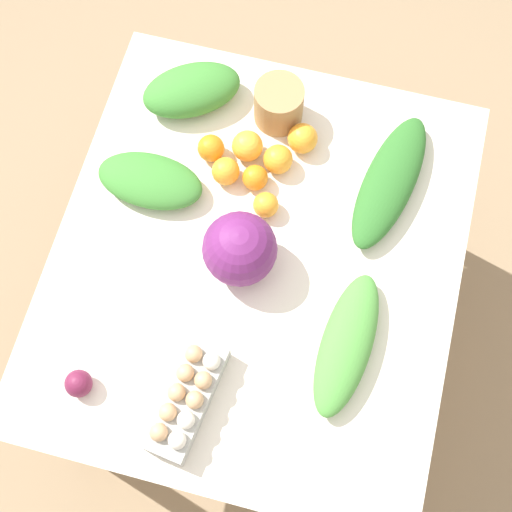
# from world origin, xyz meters

# --- Properties ---
(ground_plane) EXTENTS (8.00, 8.00, 0.00)m
(ground_plane) POSITION_xyz_m (0.00, 0.00, 0.00)
(ground_plane) COLOR #937A5B
(dining_table) EXTENTS (1.14, 1.00, 0.73)m
(dining_table) POSITION_xyz_m (0.00, 0.00, 0.63)
(dining_table) COLOR silver
(dining_table) RESTS_ON ground_plane
(cabbage_purple) EXTENTS (0.18, 0.18, 0.18)m
(cabbage_purple) POSITION_xyz_m (-0.02, 0.04, 0.82)
(cabbage_purple) COLOR #6B2366
(cabbage_purple) RESTS_ON dining_table
(egg_carton) EXTENTS (0.29, 0.13, 0.09)m
(egg_carton) POSITION_xyz_m (-0.38, 0.06, 0.78)
(egg_carton) COLOR #A8A8A3
(egg_carton) RESTS_ON dining_table
(paper_bag) EXTENTS (0.13, 0.13, 0.12)m
(paper_bag) POSITION_xyz_m (0.41, 0.04, 0.79)
(paper_bag) COLOR #A87F51
(paper_bag) RESTS_ON dining_table
(greens_bunch_chard) EXTENTS (0.15, 0.27, 0.07)m
(greens_bunch_chard) POSITION_xyz_m (0.12, 0.31, 0.77)
(greens_bunch_chard) COLOR #3D8433
(greens_bunch_chard) RESTS_ON dining_table
(greens_bunch_beet_tops) EXTENTS (0.42, 0.20, 0.07)m
(greens_bunch_beet_tops) POSITION_xyz_m (0.27, -0.28, 0.77)
(greens_bunch_beet_tops) COLOR #2D6B28
(greens_bunch_beet_tops) RESTS_ON dining_table
(greens_bunch_kale) EXTENTS (0.36, 0.15, 0.07)m
(greens_bunch_kale) POSITION_xyz_m (-0.16, -0.26, 0.77)
(greens_bunch_kale) COLOR #4C933D
(greens_bunch_kale) RESTS_ON dining_table
(greens_bunch_dandelion) EXTENTS (0.27, 0.30, 0.10)m
(greens_bunch_dandelion) POSITION_xyz_m (0.40, 0.28, 0.78)
(greens_bunch_dandelion) COLOR #3D8433
(greens_bunch_dandelion) RESTS_ON dining_table
(beet_root) EXTENTS (0.06, 0.06, 0.06)m
(beet_root) POSITION_xyz_m (-0.40, 0.31, 0.77)
(beet_root) COLOR maroon
(beet_root) RESTS_ON dining_table
(orange_0) EXTENTS (0.08, 0.08, 0.08)m
(orange_0) POSITION_xyz_m (0.26, 0.01, 0.77)
(orange_0) COLOR orange
(orange_0) RESTS_ON dining_table
(orange_1) EXTENTS (0.07, 0.07, 0.07)m
(orange_1) POSITION_xyz_m (0.25, 0.18, 0.77)
(orange_1) COLOR orange
(orange_1) RESTS_ON dining_table
(orange_2) EXTENTS (0.07, 0.07, 0.07)m
(orange_2) POSITION_xyz_m (0.20, 0.05, 0.77)
(orange_2) COLOR orange
(orange_2) RESTS_ON dining_table
(orange_3) EXTENTS (0.07, 0.07, 0.07)m
(orange_3) POSITION_xyz_m (0.20, 0.13, 0.77)
(orange_3) COLOR orange
(orange_3) RESTS_ON dining_table
(orange_4) EXTENTS (0.08, 0.08, 0.08)m
(orange_4) POSITION_xyz_m (0.33, -0.04, 0.77)
(orange_4) COLOR orange
(orange_4) RESTS_ON dining_table
(orange_5) EXTENTS (0.06, 0.06, 0.06)m
(orange_5) POSITION_xyz_m (0.13, 0.01, 0.77)
(orange_5) COLOR orange
(orange_5) RESTS_ON dining_table
(orange_6) EXTENTS (0.08, 0.08, 0.08)m
(orange_6) POSITION_xyz_m (0.28, 0.09, 0.77)
(orange_6) COLOR #F9A833
(orange_6) RESTS_ON dining_table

